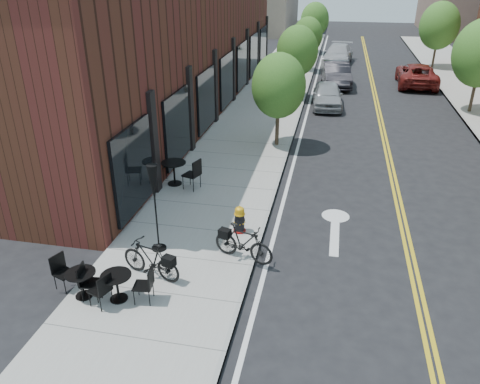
# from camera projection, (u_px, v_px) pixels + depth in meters

# --- Properties ---
(ground) EXTENTS (120.00, 120.00, 0.00)m
(ground) POSITION_uv_depth(u_px,v_px,m) (253.00, 269.00, 11.91)
(ground) COLOR black
(ground) RESTS_ON ground
(sidewalk_near) EXTENTS (4.00, 70.00, 0.12)m
(sidewalk_near) POSITION_uv_depth(u_px,v_px,m) (249.00, 136.00, 21.06)
(sidewalk_near) COLOR #9E9B93
(sidewalk_near) RESTS_ON ground
(building_near) EXTENTS (5.00, 28.00, 7.00)m
(building_near) POSITION_uv_depth(u_px,v_px,m) (177.00, 41.00, 23.89)
(building_near) COLOR #462416
(building_near) RESTS_ON ground
(tree_near_a) EXTENTS (2.20, 2.20, 3.81)m
(tree_near_a) POSITION_uv_depth(u_px,v_px,m) (279.00, 86.00, 18.81)
(tree_near_a) COLOR #382B1E
(tree_near_a) RESTS_ON sidewalk_near
(tree_near_b) EXTENTS (2.30, 2.30, 3.98)m
(tree_near_b) POSITION_uv_depth(u_px,v_px,m) (297.00, 51.00, 25.81)
(tree_near_b) COLOR #382B1E
(tree_near_b) RESTS_ON sidewalk_near
(tree_near_c) EXTENTS (2.10, 2.10, 3.67)m
(tree_near_c) POSITION_uv_depth(u_px,v_px,m) (308.00, 35.00, 32.94)
(tree_near_c) COLOR #382B1E
(tree_near_c) RESTS_ON sidewalk_near
(tree_near_d) EXTENTS (2.40, 2.40, 4.11)m
(tree_near_d) POSITION_uv_depth(u_px,v_px,m) (315.00, 20.00, 39.88)
(tree_near_d) COLOR #382B1E
(tree_near_d) RESTS_ON sidewalk_near
(tree_far_c) EXTENTS (2.80, 2.80, 4.62)m
(tree_far_c) POSITION_uv_depth(u_px,v_px,m) (439.00, 26.00, 33.69)
(tree_far_c) COLOR #382B1E
(tree_far_c) RESTS_ON sidewalk_far
(fire_hydrant) EXTENTS (0.43, 0.43, 0.81)m
(fire_hydrant) POSITION_uv_depth(u_px,v_px,m) (240.00, 219.00, 13.21)
(fire_hydrant) COLOR maroon
(fire_hydrant) RESTS_ON sidewalk_near
(bicycle_left) EXTENTS (1.72, 0.91, 0.99)m
(bicycle_left) POSITION_uv_depth(u_px,v_px,m) (151.00, 259.00, 11.23)
(bicycle_left) COLOR black
(bicycle_left) RESTS_ON sidewalk_near
(bicycle_right) EXTENTS (1.73, 0.94, 1.00)m
(bicycle_right) POSITION_uv_depth(u_px,v_px,m) (243.00, 243.00, 11.89)
(bicycle_right) COLOR black
(bicycle_right) RESTS_ON sidewalk_near
(bistro_set_a) EXTENTS (1.64, 0.77, 0.87)m
(bistro_set_a) POSITION_uv_depth(u_px,v_px,m) (117.00, 283.00, 10.47)
(bistro_set_a) COLOR black
(bistro_set_a) RESTS_ON sidewalk_near
(bistro_set_b) EXTENTS (1.61, 0.93, 0.85)m
(bistro_set_b) POSITION_uv_depth(u_px,v_px,m) (82.00, 281.00, 10.57)
(bistro_set_b) COLOR black
(bistro_set_b) RESTS_ON sidewalk_near
(bistro_set_c) EXTENTS (2.01, 1.07, 1.06)m
(bistro_set_c) POSITION_uv_depth(u_px,v_px,m) (174.00, 170.00, 16.05)
(bistro_set_c) COLOR black
(bistro_set_c) RESTS_ON sidewalk_near
(patio_umbrella) EXTENTS (0.39, 0.39, 2.43)m
(patio_umbrella) POSITION_uv_depth(u_px,v_px,m) (154.00, 190.00, 11.80)
(patio_umbrella) COLOR black
(patio_umbrella) RESTS_ON sidewalk_near
(parked_car_a) EXTENTS (1.79, 3.95, 1.32)m
(parked_car_a) POSITION_uv_depth(u_px,v_px,m) (327.00, 95.00, 25.29)
(parked_car_a) COLOR #989B9F
(parked_car_a) RESTS_ON ground
(parked_car_b) EXTENTS (2.14, 4.73, 1.51)m
(parked_car_b) POSITION_uv_depth(u_px,v_px,m) (336.00, 74.00, 29.70)
(parked_car_b) COLOR black
(parked_car_b) RESTS_ON ground
(parked_car_c) EXTENTS (2.54, 5.12, 1.43)m
(parked_car_c) POSITION_uv_depth(u_px,v_px,m) (338.00, 54.00, 36.55)
(parked_car_c) COLOR #B3B3B8
(parked_car_c) RESTS_ON ground
(parked_car_far) EXTENTS (2.50, 5.14, 1.41)m
(parked_car_far) POSITION_uv_depth(u_px,v_px,m) (417.00, 75.00, 29.77)
(parked_car_far) COLOR maroon
(parked_car_far) RESTS_ON ground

